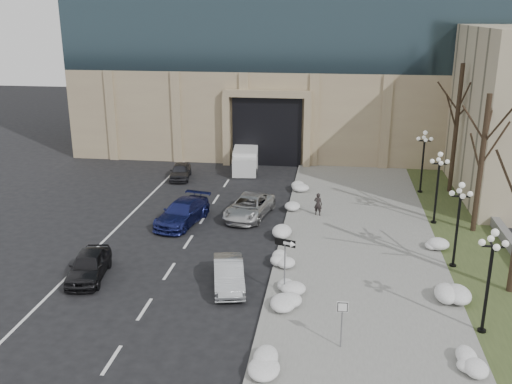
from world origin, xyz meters
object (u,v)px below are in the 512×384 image
lamppost_c (438,178)px  lamppost_b (459,213)px  car_c (182,213)px  car_e (180,171)px  box_truck (246,160)px  one_way_sign (288,250)px  car_b (229,274)px  lamppost_a (490,267)px  car_a (89,265)px  car_d (249,207)px  keep_sign (342,315)px  lamppost_d (423,153)px  pedestrian (318,204)px

lamppost_c → lamppost_b: bearing=-90.0°
car_c → car_e: car_c is taller
box_truck → one_way_sign: (5.49, -22.04, 1.51)m
car_b → car_c: car_c is taller
box_truck → lamppost_a: (13.91, -24.21, 2.19)m
box_truck → lamppost_a: lamppost_a is taller
car_a → car_c: 8.65m
car_d → car_e: 10.57m
car_a → keep_sign: keep_sign is taller
car_c → lamppost_a: (15.91, -10.93, 2.33)m
keep_sign → lamppost_c: bearing=66.6°
car_b → car_e: car_b is taller
car_c → lamppost_c: (15.91, 2.07, 2.33)m
car_e → lamppost_b: size_ratio=0.78×
lamppost_d → keep_sign: bearing=-105.4°
lamppost_b → lamppost_d: size_ratio=1.00×
car_d → lamppost_a: size_ratio=1.07×
car_c → lamppost_b: size_ratio=1.08×
car_a → keep_sign: (12.68, -4.74, 0.88)m
one_way_sign → pedestrian: bearing=103.3°
car_a → lamppost_b: bearing=2.6°
one_way_sign → keep_sign: one_way_sign is taller
lamppost_b → car_c: bearing=164.4°
one_way_sign → lamppost_b: (8.42, 4.33, 0.68)m
box_truck → lamppost_c: (13.91, -11.21, 2.19)m
lamppost_a → car_c: bearing=145.5°
pedestrian → one_way_sign: (-1.03, -11.21, 1.51)m
box_truck → lamppost_d: bearing=-25.0°
box_truck → lamppost_c: lamppost_c is taller
car_a → car_d: car_a is taller
car_a → car_b: size_ratio=1.01×
car_e → one_way_sign: size_ratio=1.29×
car_b → one_way_sign: (2.96, -0.58, 1.72)m
one_way_sign → car_d: bearing=126.7°
car_a → car_d: size_ratio=0.82×
car_a → car_b: car_a is taller
car_d → pedestrian: (4.49, 0.65, 0.18)m
car_b → one_way_sign: 3.47m
car_c → box_truck: box_truck is taller
car_b → car_d: (-0.49, 9.99, 0.03)m
lamppost_a → lamppost_c: 13.00m
pedestrian → car_a: bearing=60.2°
car_d → lamppost_c: size_ratio=1.07×
car_b → keep_sign: keep_sign is taller
box_truck → lamppost_d: 14.84m
car_b → lamppost_c: 15.51m
car_c → pedestrian: bearing=27.8°
car_b → pedestrian: size_ratio=2.71×
car_c → box_truck: 13.43m
car_b → car_d: size_ratio=0.81×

